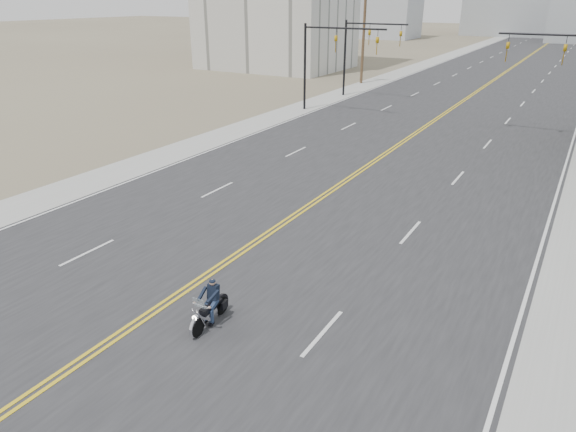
# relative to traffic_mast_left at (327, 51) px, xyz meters

# --- Properties ---
(ground_plane) EXTENTS (400.00, 400.00, 0.00)m
(ground_plane) POSITION_rel_traffic_mast_left_xyz_m (8.98, -32.00, -4.94)
(ground_plane) COLOR #776D56
(ground_plane) RESTS_ON ground
(road) EXTENTS (20.00, 200.00, 0.01)m
(road) POSITION_rel_traffic_mast_left_xyz_m (8.98, 38.00, -4.93)
(road) COLOR #303033
(road) RESTS_ON ground
(sidewalk_left) EXTENTS (3.00, 200.00, 0.01)m
(sidewalk_left) POSITION_rel_traffic_mast_left_xyz_m (-2.52, 38.00, -4.93)
(sidewalk_left) COLOR #A5A5A0
(sidewalk_left) RESTS_ON ground
(traffic_mast_left) EXTENTS (7.10, 0.26, 7.00)m
(traffic_mast_left) POSITION_rel_traffic_mast_left_xyz_m (0.00, 0.00, 0.00)
(traffic_mast_left) COLOR black
(traffic_mast_left) RESTS_ON ground
(traffic_mast_right) EXTENTS (7.10, 0.26, 7.00)m
(traffic_mast_right) POSITION_rel_traffic_mast_left_xyz_m (17.95, 0.00, 0.00)
(traffic_mast_right) COLOR black
(traffic_mast_right) RESTS_ON ground
(traffic_mast_far) EXTENTS (6.10, 0.26, 7.00)m
(traffic_mast_far) POSITION_rel_traffic_mast_left_xyz_m (-0.33, 8.00, -0.06)
(traffic_mast_far) COLOR black
(traffic_mast_far) RESTS_ON ground
(utility_pole_left) EXTENTS (2.20, 0.30, 10.50)m
(utility_pole_left) POSITION_rel_traffic_mast_left_xyz_m (-3.52, 16.00, 0.54)
(utility_pole_left) COLOR brown
(utility_pole_left) RESTS_ON ground
(haze_bldg_f) EXTENTS (12.00, 12.00, 16.00)m
(haze_bldg_f) POSITION_rel_traffic_mast_left_xyz_m (-41.02, 98.00, 3.06)
(haze_bldg_f) COLOR #ADB2B7
(haze_bldg_f) RESTS_ON ground
(motorcyclist) EXTENTS (0.92, 1.85, 1.40)m
(motorcyclist) POSITION_rel_traffic_mast_left_xyz_m (10.88, -29.27, -4.24)
(motorcyclist) COLOR black
(motorcyclist) RESTS_ON ground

